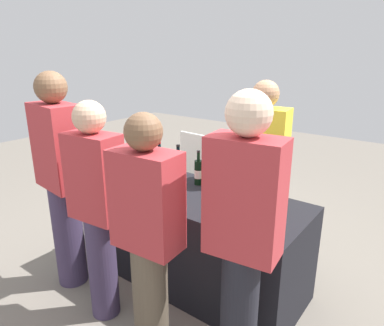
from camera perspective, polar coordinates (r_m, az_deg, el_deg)
ground_plane at (r=3.17m, az=0.00°, el=-18.07°), size 12.00×12.00×0.00m
tasting_table at (r=2.95m, az=0.00°, el=-11.92°), size 1.84×0.74×0.78m
wine_bottle_0 at (r=3.32m, az=-8.52°, el=0.99°), size 0.07×0.07×0.33m
wine_bottle_1 at (r=3.13m, az=-5.26°, el=-0.12°), size 0.07×0.07×0.32m
wine_bottle_2 at (r=3.01m, az=-2.24°, el=-0.77°), size 0.08×0.08×0.32m
wine_bottle_3 at (r=2.92m, az=1.04°, el=-1.49°), size 0.07×0.07×0.30m
wine_bottle_4 at (r=2.83m, az=3.40°, el=-1.98°), size 0.07×0.07×0.32m
wine_bottle_5 at (r=2.59m, az=10.02°, el=-4.07°), size 0.07×0.07×0.33m
wine_bottle_6 at (r=2.49m, az=12.75°, el=-5.39°), size 0.07×0.07×0.31m
wine_glass_0 at (r=3.08m, az=-10.33°, el=-1.01°), size 0.07×0.07×0.14m
wine_glass_1 at (r=2.96m, az=-10.69°, el=-1.78°), size 0.07×0.07×0.14m
wine_glass_2 at (r=2.96m, az=-8.12°, el=-1.43°), size 0.07×0.07×0.15m
wine_glass_3 at (r=2.53m, az=4.62°, el=-5.08°), size 0.07×0.07×0.13m
wine_glass_4 at (r=2.45m, az=6.35°, el=-5.85°), size 0.07×0.07×0.14m
wine_glass_5 at (r=2.38m, az=9.92°, el=-6.65°), size 0.07×0.07×0.14m
server_pouring at (r=3.03m, az=11.12°, el=-1.19°), size 0.44×0.28×1.64m
guest_0 at (r=2.88m, az=-20.45°, el=-2.10°), size 0.45×0.29×1.72m
guest_1 at (r=2.46m, az=-15.15°, el=-6.87°), size 0.39×0.24×1.57m
guest_2 at (r=2.08m, az=-7.19°, el=-11.64°), size 0.41×0.25×1.55m
guest_3 at (r=1.88m, az=8.25°, el=-11.88°), size 0.41×0.26×1.69m
menu_board at (r=4.11m, az=1.39°, el=-1.84°), size 0.61×0.08×0.94m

